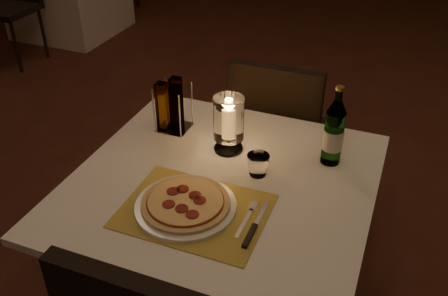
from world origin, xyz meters
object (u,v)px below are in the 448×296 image
at_px(chair_far, 278,128).
at_px(tumbler, 258,165).
at_px(water_bottle, 334,133).
at_px(pizza, 185,202).
at_px(hurricane_candle, 229,120).
at_px(main_table, 222,257).
at_px(plate, 186,206).

height_order(chair_far, tumbler, chair_far).
bearing_deg(water_bottle, tumbler, -142.10).
height_order(tumbler, water_bottle, water_bottle).
bearing_deg(water_bottle, pizza, -130.68).
relative_size(chair_far, hurricane_candle, 4.19).
height_order(main_table, hurricane_candle, hurricane_candle).
distance_m(main_table, plate, 0.42).
distance_m(main_table, water_bottle, 0.63).
bearing_deg(water_bottle, hurricane_candle, -170.31).
bearing_deg(plate, pizza, -98.48).
xyz_separation_m(pizza, tumbler, (0.15, 0.26, 0.01)).
bearing_deg(plate, hurricane_candle, 89.65).
distance_m(pizza, hurricane_candle, 0.38).
height_order(pizza, water_bottle, water_bottle).
height_order(main_table, plate, plate).
relative_size(main_table, plate, 3.12).
distance_m(plate, water_bottle, 0.57).
bearing_deg(chair_far, plate, -93.20).
height_order(plate, water_bottle, water_bottle).
distance_m(pizza, tumbler, 0.30).
height_order(chair_far, water_bottle, water_bottle).
bearing_deg(pizza, chair_far, 86.80).
distance_m(water_bottle, hurricane_candle, 0.37).
xyz_separation_m(water_bottle, hurricane_candle, (-0.37, -0.06, 0.01)).
relative_size(water_bottle, hurricane_candle, 1.38).
bearing_deg(hurricane_candle, chair_far, 84.84).
xyz_separation_m(main_table, tumbler, (0.10, 0.08, 0.40)).
height_order(plate, pizza, pizza).
distance_m(tumbler, water_bottle, 0.29).
distance_m(pizza, water_bottle, 0.57).
distance_m(plate, pizza, 0.02).
distance_m(chair_far, pizza, 0.92).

